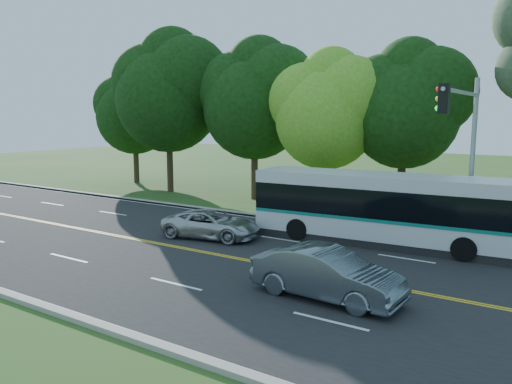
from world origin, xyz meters
The scene contains 12 objects.
ground centered at (0.00, 0.00, 0.00)m, with size 120.00×120.00×0.00m, color #26541C.
road centered at (0.00, 0.00, 0.01)m, with size 60.00×14.00×0.02m, color black.
curb_north centered at (0.00, 7.15, 0.07)m, with size 60.00×0.30×0.15m, color #9D988E.
curb_south centered at (0.00, -7.15, 0.07)m, with size 60.00×0.30×0.15m, color #9D988E.
grass_verge centered at (0.00, 9.00, 0.05)m, with size 60.00×4.00×0.10m, color #26541C.
lane_markings centered at (-0.09, 0.00, 0.02)m, with size 57.60×13.82×0.00m.
tree_row centered at (-5.15, 12.13, 6.73)m, with size 44.70×9.10×13.84m.
bougainvillea_hedge centered at (7.18, 8.15, 0.72)m, with size 9.50×2.25×1.50m.
traffic_signal centered at (6.49, 5.40, 4.67)m, with size 0.42×6.10×7.00m.
transit_bus centered at (3.61, 5.23, 1.50)m, with size 11.57×3.28×2.99m.
sedan centered at (4.19, -1.98, 0.78)m, with size 1.61×4.63×1.53m, color slate.
suv centered at (-3.36, 2.09, 0.63)m, with size 2.04×4.42×1.23m, color #B9BCBE.
Camera 1 is at (10.21, -15.22, 5.49)m, focal length 35.00 mm.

